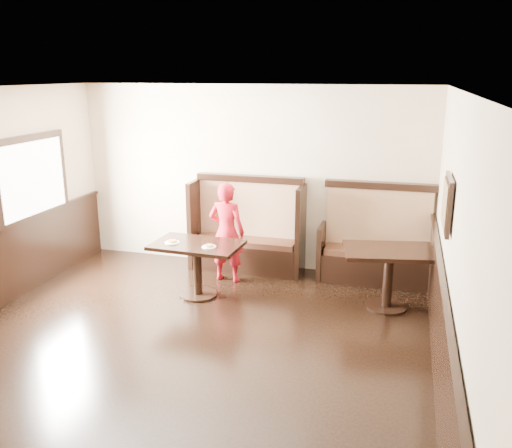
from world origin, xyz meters
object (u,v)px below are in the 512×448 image
at_px(booth_neighbor, 376,249).
at_px(child, 227,232).
at_px(booth_main, 248,236).
at_px(table_main, 197,256).
at_px(table_neighbor, 389,264).

relative_size(booth_neighbor, child, 1.12).
relative_size(booth_main, booth_neighbor, 1.06).
height_order(table_main, table_neighbor, table_neighbor).
bearing_deg(child, table_neighbor, 173.61).
bearing_deg(booth_neighbor, booth_main, 179.95).
distance_m(booth_neighbor, table_main, 2.61).
bearing_deg(booth_neighbor, table_neighbor, -77.31).
distance_m(booth_main, table_neighbor, 2.36).
bearing_deg(table_main, child, 75.99).
bearing_deg(table_main, booth_main, 77.40).
xyz_separation_m(booth_main, table_main, (-0.35, -1.24, 0.05)).
bearing_deg(booth_neighbor, table_main, -151.69).
relative_size(table_main, child, 0.83).
height_order(booth_main, child, child).
xyz_separation_m(booth_main, child, (-0.15, -0.58, 0.21)).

